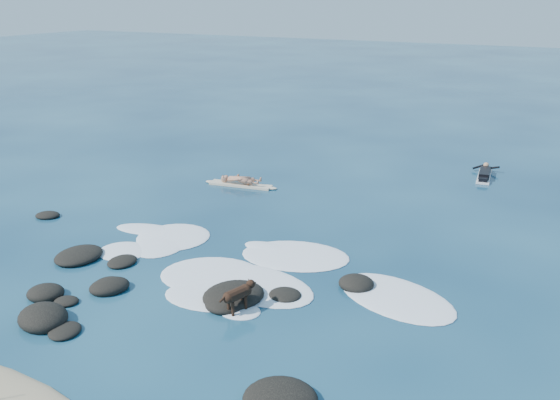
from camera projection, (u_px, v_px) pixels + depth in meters
The scene contains 6 objects.
ground at pixel (183, 263), 18.03m from camera, with size 160.00×160.00×0.00m, color #0A2642.
reef_rocks at pixel (151, 297), 15.83m from camera, with size 13.77×6.80×0.56m.
breaking_foam at pixel (230, 267), 17.75m from camera, with size 14.83×7.93×0.12m.
standing_surfer_rig at pixel (240, 169), 24.88m from camera, with size 3.11×0.88×1.77m.
paddling_surfer_rig at pixel (485, 174), 26.22m from camera, with size 1.14×2.56×0.44m.
dog at pixel (239, 293), 15.14m from camera, with size 0.54×1.19×0.77m.
Camera 1 is at (10.02, -13.38, 7.53)m, focal length 40.00 mm.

